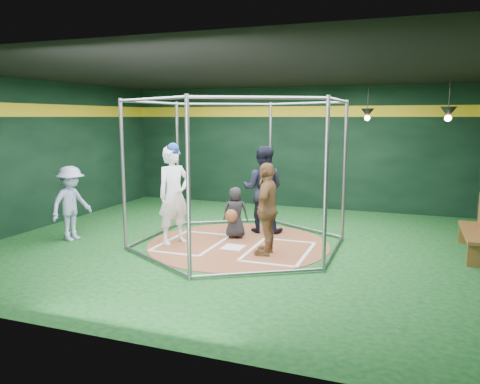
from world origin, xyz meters
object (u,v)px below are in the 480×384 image
(batter_figure, at_px, (174,194))
(visitor_leopard, at_px, (267,209))
(dugout_bench, at_px, (480,227))
(umpire, at_px, (263,189))

(batter_figure, height_order, visitor_leopard, batter_figure)
(visitor_leopard, bearing_deg, dugout_bench, 107.35)
(dugout_bench, bearing_deg, batter_figure, -168.04)
(visitor_leopard, height_order, umpire, umpire)
(batter_figure, distance_m, dugout_bench, 6.08)
(visitor_leopard, bearing_deg, batter_figure, -95.07)
(visitor_leopard, distance_m, dugout_bench, 4.12)
(visitor_leopard, distance_m, umpire, 1.80)
(visitor_leopard, relative_size, umpire, 0.90)
(batter_figure, height_order, dugout_bench, batter_figure)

